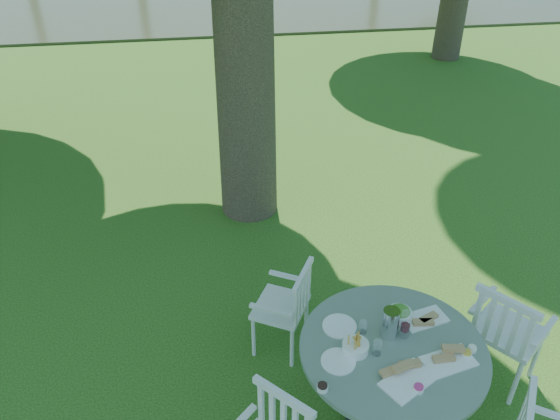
% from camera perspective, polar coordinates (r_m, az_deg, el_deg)
% --- Properties ---
extents(ground, '(140.00, 140.00, 0.00)m').
position_cam_1_polar(ground, '(5.43, 0.32, -8.69)').
color(ground, '#1A3F0D').
rests_on(ground, ground).
extents(table, '(1.29, 1.29, 0.79)m').
position_cam_1_polar(table, '(4.05, 11.51, -15.49)').
color(table, black).
rests_on(table, ground).
extents(chair_ne, '(0.66, 0.67, 0.97)m').
position_cam_1_polar(chair_ne, '(4.59, 22.36, -11.64)').
color(chair_ne, silver).
rests_on(chair_ne, ground).
extents(chair_nw, '(0.57, 0.58, 0.87)m').
position_cam_1_polar(chair_nw, '(4.57, 1.08, -9.75)').
color(chair_nw, silver).
rests_on(chair_nw, ground).
extents(tableware, '(1.14, 0.84, 0.24)m').
position_cam_1_polar(tableware, '(3.93, 11.33, -12.83)').
color(tableware, white).
rests_on(tableware, table).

